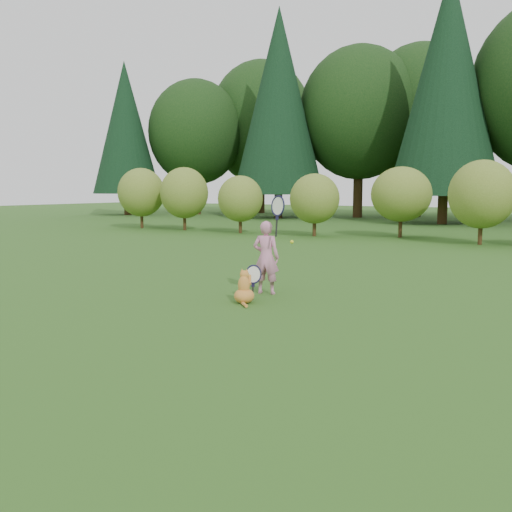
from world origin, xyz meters
The scene contains 6 objects.
ground centered at (0.00, 0.00, 0.00)m, with size 100.00×100.00×0.00m, color #2F5818.
shrub_row centered at (0.00, 13.00, 1.40)m, with size 28.00×3.00×2.80m, color #5C7123, non-canonical shape.
woodland_backdrop centered at (0.00, 23.00, 7.50)m, with size 48.00×10.00×15.00m, color black, non-canonical shape.
child centered at (0.25, 1.07, 0.68)m, with size 0.75×0.46×1.95m.
cat centered at (0.35, 0.19, 0.29)m, with size 0.53×0.79×0.76m.
tennis_ball centered at (0.35, 1.85, 0.87)m, with size 0.07×0.07×0.07m.
Camera 1 is at (5.29, -7.56, 1.87)m, focal length 40.00 mm.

